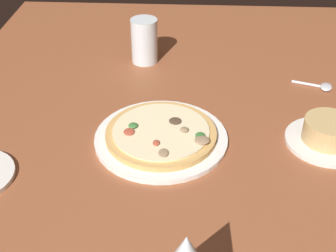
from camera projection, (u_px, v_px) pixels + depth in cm
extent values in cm
cube|color=brown|center=(175.00, 143.00, 95.35)|extent=(150.00, 110.00, 4.00)
cylinder|color=white|center=(161.00, 138.00, 92.73)|extent=(27.02, 27.02, 1.00)
cylinder|color=tan|center=(161.00, 134.00, 92.09)|extent=(22.46, 22.46, 1.20)
cylinder|color=beige|center=(161.00, 131.00, 91.63)|extent=(19.53, 19.53, 0.40)
ellipsoid|color=#AD4733|center=(129.00, 132.00, 90.61)|extent=(2.52, 2.20, 0.42)
ellipsoid|color=#387033|center=(133.00, 125.00, 92.11)|extent=(2.00, 1.87, 0.69)
ellipsoid|color=#937556|center=(164.00, 153.00, 85.15)|extent=(2.59, 1.92, 0.41)
ellipsoid|color=#4C3828|center=(177.00, 121.00, 93.68)|extent=(2.64, 2.58, 0.40)
ellipsoid|color=#387033|center=(200.00, 136.00, 89.36)|extent=(2.53, 2.02, 0.55)
ellipsoid|color=#937556|center=(184.00, 130.00, 90.98)|extent=(1.81, 1.73, 0.66)
ellipsoid|color=#AD4733|center=(156.00, 143.00, 87.60)|extent=(1.85, 1.36, 0.48)
ellipsoid|color=#937556|center=(202.00, 140.00, 88.19)|extent=(2.93, 2.92, 0.64)
cylinder|color=silver|center=(326.00, 141.00, 92.10)|extent=(16.42, 16.42, 0.80)
cylinder|color=tan|center=(329.00, 130.00, 90.56)|extent=(10.01, 10.01, 4.51)
cylinder|color=silver|center=(144.00, 41.00, 118.09)|extent=(6.88, 6.88, 11.60)
cylinder|color=silver|center=(145.00, 47.00, 119.13)|extent=(6.33, 6.33, 8.01)
ellipsoid|color=silver|center=(326.00, 87.00, 109.41)|extent=(4.68, 3.91, 1.00)
cylinder|color=silver|center=(309.00, 84.00, 110.70)|extent=(3.21, 7.93, 0.70)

